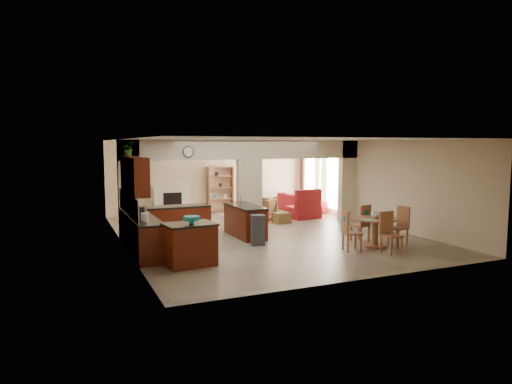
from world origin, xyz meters
name	(u,v)px	position (x,y,z in m)	size (l,w,h in m)	color
floor	(262,234)	(0.00, 0.00, 0.00)	(10.00, 10.00, 0.00)	#7D7157
ceiling	(262,140)	(0.00, 0.00, 2.80)	(10.00, 10.00, 0.00)	white
wall_back	(210,176)	(0.00, 5.00, 1.40)	(8.00, 8.00, 0.00)	beige
wall_front	(367,209)	(0.00, -5.00, 1.40)	(8.00, 8.00, 0.00)	beige
wall_left	(123,193)	(-4.00, 0.00, 1.40)	(10.00, 10.00, 0.00)	beige
wall_right	(372,183)	(4.00, 0.00, 1.40)	(10.00, 10.00, 0.00)	beige
partition_left_pier	(129,189)	(-3.70, 1.00, 1.40)	(0.60, 0.25, 2.80)	beige
partition_center_pier	(249,194)	(0.00, 1.00, 1.10)	(0.80, 0.25, 2.20)	beige
partition_right_pier	(347,181)	(3.70, 1.00, 1.40)	(0.60, 0.25, 2.80)	beige
partition_header	(249,150)	(0.00, 1.00, 2.50)	(8.00, 0.25, 0.60)	beige
kitchen_counter	(154,228)	(-3.26, -0.25, 0.46)	(2.52, 3.29, 1.48)	#411207
upper_cabinets	(134,175)	(-3.82, -0.80, 1.92)	(0.35, 2.40, 0.90)	#411207
peninsula	(245,221)	(-0.60, -0.11, 0.46)	(0.70, 1.85, 0.91)	#411207
wall_clock	(188,152)	(-2.00, 0.85, 2.45)	(0.34, 0.34, 0.03)	#483018
rug	(269,220)	(1.20, 2.10, 0.01)	(1.60, 1.30, 0.01)	brown
fireplace	(172,198)	(-1.60, 4.83, 0.61)	(1.60, 0.35, 1.20)	beige
shelving_unit	(220,189)	(0.35, 4.82, 0.90)	(1.00, 0.32, 1.80)	brown
window_a	(333,183)	(3.97, 2.30, 1.20)	(0.02, 0.90, 1.90)	white
window_b	(310,180)	(3.97, 4.00, 1.20)	(0.02, 0.90, 1.90)	white
glazed_door	(321,185)	(3.97, 3.15, 1.05)	(0.02, 0.70, 2.10)	white
drape_a_left	(341,185)	(3.93, 1.70, 1.20)	(0.10, 0.28, 2.30)	#391617
drape_a_right	(324,182)	(3.93, 2.90, 1.20)	(0.10, 0.28, 2.30)	#391617
drape_b_left	(317,181)	(3.93, 3.40, 1.20)	(0.10, 0.28, 2.30)	#391617
drape_b_right	(302,179)	(3.93, 4.60, 1.20)	(0.10, 0.28, 2.30)	#391617
ceiling_fan	(266,147)	(1.50, 3.00, 2.56)	(1.00, 1.00, 0.10)	white
kitchen_island	(190,244)	(-2.93, -2.61, 0.48)	(1.17, 0.90, 0.95)	#411207
teal_bowl	(192,220)	(-2.90, -2.67, 1.03)	(0.35, 0.35, 0.16)	#138481
trash_can	(258,231)	(-0.73, -1.32, 0.37)	(0.35, 0.30, 0.75)	#2B2B2D
dining_table	(375,228)	(1.97, -2.78, 0.51)	(1.12, 1.12, 0.76)	brown
fruit_bowl	(377,215)	(2.01, -2.76, 0.85)	(0.30, 0.30, 0.16)	#65BC28
sofa	(300,202)	(3.30, 3.68, 0.35)	(0.94, 2.40, 0.70)	maroon
chaise	(303,212)	(2.57, 2.10, 0.21)	(1.07, 0.88, 0.43)	maroon
armchair	(262,209)	(1.07, 2.37, 0.38)	(0.82, 0.84, 0.77)	maroon
ottoman	(282,218)	(1.38, 1.46, 0.18)	(0.49, 0.49, 0.36)	maroon
plant	(128,149)	(-3.82, 0.05, 2.55)	(0.33, 0.29, 0.37)	#195316
chair_north	(363,222)	(2.09, -2.08, 0.55)	(0.51, 0.51, 1.02)	brown
chair_east	(400,224)	(2.80, -2.77, 0.55)	(0.47, 0.47, 1.02)	brown
chair_south	(389,231)	(1.87, -3.44, 0.55)	(0.45, 0.45, 1.02)	brown
chair_west	(349,229)	(1.09, -2.86, 0.55)	(0.50, 0.50, 1.02)	brown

